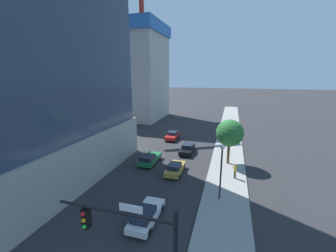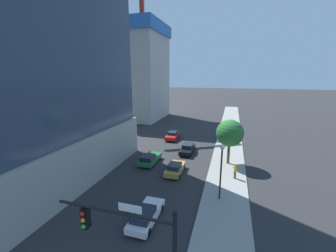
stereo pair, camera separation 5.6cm
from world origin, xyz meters
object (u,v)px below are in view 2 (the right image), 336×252
(construction_building, at_px, (135,68))
(pedestrian_yellow_shirt, at_px, (235,171))
(traffic_light_pole, at_px, (135,245))
(car_red, at_px, (173,135))
(car_white, at_px, (146,215))
(street_tree, at_px, (230,133))
(street_lamp, at_px, (221,164))
(car_gold, at_px, (175,168))
(car_green, at_px, (150,159))
(car_black, at_px, (187,149))

(construction_building, xyz_separation_m, pedestrian_yellow_shirt, (27.21, -31.36, -12.96))
(traffic_light_pole, xyz_separation_m, car_red, (-6.72, 30.79, -3.95))
(car_white, bearing_deg, street_tree, 66.52)
(street_lamp, height_order, street_tree, street_tree)
(traffic_light_pole, relative_size, pedestrian_yellow_shirt, 3.74)
(traffic_light_pole, bearing_deg, construction_building, 114.86)
(traffic_light_pole, relative_size, street_tree, 1.08)
(traffic_light_pole, xyz_separation_m, street_lamp, (3.20, 12.33, -0.87))
(car_white, height_order, car_gold, car_gold)
(car_white, relative_size, car_red, 1.04)
(street_tree, relative_size, car_green, 1.35)
(car_white, height_order, car_black, car_black)
(car_white, bearing_deg, car_gold, 90.00)
(car_gold, relative_size, car_black, 0.92)
(car_gold, height_order, car_black, car_black)
(car_gold, distance_m, pedestrian_yellow_shirt, 7.24)
(construction_building, bearing_deg, car_gold, -57.90)
(car_green, height_order, car_gold, car_green)
(pedestrian_yellow_shirt, bearing_deg, car_white, -125.45)
(street_lamp, height_order, car_green, street_lamp)
(traffic_light_pole, xyz_separation_m, car_white, (-2.52, 7.13, -4.01))
(street_tree, height_order, pedestrian_yellow_shirt, street_tree)
(car_green, distance_m, car_white, 12.27)
(construction_building, height_order, street_tree, construction_building)
(car_red, distance_m, pedestrian_yellow_shirt, 17.70)
(street_lamp, height_order, pedestrian_yellow_shirt, street_lamp)
(construction_building, distance_m, street_lamp, 45.63)
(car_green, distance_m, car_gold, 4.62)
(car_black, distance_m, car_red, 7.66)
(construction_building, xyz_separation_m, street_lamp, (25.72, -36.28, -10.20))
(construction_building, height_order, car_green, construction_building)
(car_red, bearing_deg, street_tree, -41.01)
(construction_building, xyz_separation_m, street_tree, (26.31, -26.96, -9.56))
(street_lamp, relative_size, pedestrian_yellow_shirt, 3.13)
(street_lamp, xyz_separation_m, car_red, (-9.92, 18.46, -3.07))
(street_lamp, bearing_deg, car_white, -137.73)
(street_lamp, bearing_deg, car_black, 115.41)
(car_white, relative_size, car_black, 1.01)
(car_black, height_order, pedestrian_yellow_shirt, pedestrian_yellow_shirt)
(street_tree, distance_m, car_white, 16.28)
(car_white, distance_m, car_red, 24.03)
(traffic_light_pole, relative_size, car_green, 1.46)
(traffic_light_pole, height_order, car_red, traffic_light_pole)
(car_white, bearing_deg, car_black, 90.00)
(car_gold, bearing_deg, car_green, 155.39)
(car_gold, bearing_deg, car_white, -90.00)
(street_lamp, bearing_deg, car_gold, 142.42)
(traffic_light_pole, xyz_separation_m, pedestrian_yellow_shirt, (4.69, 17.26, -3.64))
(pedestrian_yellow_shirt, bearing_deg, car_green, 173.00)
(pedestrian_yellow_shirt, bearing_deg, street_lamp, -106.78)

